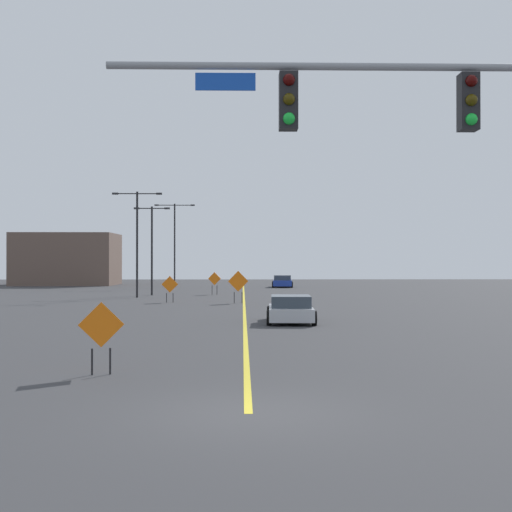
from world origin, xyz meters
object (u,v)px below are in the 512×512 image
object	(u,v)px
street_lamp_far_left	(137,235)
construction_sign_right_lane	(101,329)
car_blue_mid	(282,282)
car_silver_distant	(291,309)
construction_sign_median_far	(170,286)
street_lamp_near_left	(152,242)
street_lamp_far_right	(175,238)
construction_sign_left_lane	(215,280)
traffic_signal_assembly	(473,137)
construction_sign_left_shoulder	(238,283)

from	to	relation	value
street_lamp_far_left	construction_sign_right_lane	bearing A→B (deg)	-82.54
car_blue_mid	car_silver_distant	xyz separation A→B (m)	(-2.05, -40.58, -0.00)
construction_sign_median_far	street_lamp_near_left	bearing A→B (deg)	104.65
street_lamp_far_left	construction_sign_right_lane	size ratio (longest dim) A/B	4.51
street_lamp_far_right	construction_sign_right_lane	world-z (taller)	street_lamp_far_right
street_lamp_near_left	car_silver_distant	xyz separation A→B (m)	(9.53, -24.27, -3.69)
construction_sign_right_lane	construction_sign_left_lane	distance (m)	38.83
traffic_signal_assembly	construction_sign_left_lane	world-z (taller)	traffic_signal_assembly
traffic_signal_assembly	construction_sign_right_lane	world-z (taller)	traffic_signal_assembly
traffic_signal_assembly	construction_sign_left_lane	distance (m)	43.78
street_lamp_near_left	construction_sign_median_far	bearing A→B (deg)	-75.35
construction_sign_left_lane	street_lamp_far_right	bearing A→B (deg)	107.17
construction_sign_left_shoulder	construction_sign_left_lane	world-z (taller)	construction_sign_left_shoulder
street_lamp_far_left	street_lamp_far_right	xyz separation A→B (m)	(0.82, 20.04, 0.45)
car_silver_distant	construction_sign_left_shoulder	bearing A→B (deg)	100.01
traffic_signal_assembly	construction_sign_median_far	world-z (taller)	traffic_signal_assembly
street_lamp_far_left	car_blue_mid	xyz separation A→B (m)	(12.22, 19.87, -4.20)
street_lamp_far_right	construction_sign_right_lane	distance (m)	54.84
traffic_signal_assembly	car_silver_distant	world-z (taller)	traffic_signal_assembly
street_lamp_near_left	street_lamp_far_left	world-z (taller)	street_lamp_far_left
construction_sign_left_lane	car_silver_distant	world-z (taller)	construction_sign_left_lane
traffic_signal_assembly	construction_sign_median_far	xyz separation A→B (m)	(-9.11, 32.90, -3.96)
construction_sign_left_lane	car_silver_distant	bearing A→B (deg)	-79.84
construction_sign_right_lane	construction_sign_left_lane	bearing A→B (deg)	88.28
traffic_signal_assembly	construction_sign_median_far	bearing A→B (deg)	105.47
construction_sign_median_far	construction_sign_right_lane	size ratio (longest dim) A/B	0.99
construction_sign_median_far	car_blue_mid	distance (m)	27.36
street_lamp_near_left	construction_sign_left_lane	size ratio (longest dim) A/B	3.87
street_lamp_near_left	car_silver_distant	bearing A→B (deg)	-68.56
street_lamp_far_right	car_silver_distant	xyz separation A→B (m)	(9.35, -40.75, -4.65)
street_lamp_near_left	construction_sign_median_far	size ratio (longest dim) A/B	4.07
construction_sign_left_shoulder	car_blue_mid	size ratio (longest dim) A/B	0.49
traffic_signal_assembly	construction_sign_left_shoulder	distance (m)	32.60
street_lamp_far_right	construction_sign_left_lane	distance (m)	16.97
car_silver_distant	construction_sign_median_far	bearing A→B (deg)	115.49
construction_sign_right_lane	car_silver_distant	size ratio (longest dim) A/B	0.42
street_lamp_far_left	construction_sign_right_lane	xyz separation A→B (m)	(4.52, -34.52, -3.66)
construction_sign_right_lane	car_silver_distant	bearing A→B (deg)	67.77
construction_sign_left_shoulder	car_blue_mid	xyz separation A→B (m)	(4.51, 26.63, -0.76)
street_lamp_far_right	construction_sign_median_far	size ratio (longest dim) A/B	4.98
construction_sign_left_lane	car_silver_distant	xyz separation A→B (m)	(4.48, -25.00, -0.60)
traffic_signal_assembly	car_blue_mid	size ratio (longest dim) A/B	2.30
street_lamp_far_left	construction_sign_median_far	bearing A→B (deg)	-62.25
street_lamp_far_left	car_silver_distant	world-z (taller)	street_lamp_far_left
construction_sign_left_lane	street_lamp_near_left	bearing A→B (deg)	-171.81
street_lamp_far_left	construction_sign_left_shoulder	size ratio (longest dim) A/B	3.78
traffic_signal_assembly	construction_sign_left_lane	bearing A→B (deg)	98.62
construction_sign_left_lane	car_blue_mid	distance (m)	16.90
construction_sign_median_far	construction_sign_left_shoulder	bearing A→B (deg)	-10.33
street_lamp_far_right	construction_sign_left_shoulder	xyz separation A→B (m)	(6.88, -26.80, -3.89)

